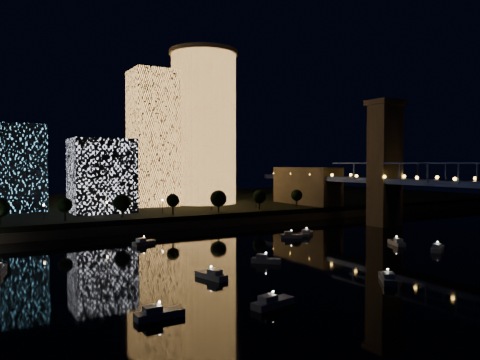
% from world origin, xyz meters
% --- Properties ---
extents(ground, '(520.00, 520.00, 0.00)m').
position_xyz_m(ground, '(0.00, 0.00, 0.00)').
color(ground, black).
rests_on(ground, ground).
extents(far_bank, '(420.00, 160.00, 5.00)m').
position_xyz_m(far_bank, '(0.00, 160.00, 2.50)').
color(far_bank, black).
rests_on(far_bank, ground).
extents(seawall, '(420.00, 6.00, 3.00)m').
position_xyz_m(seawall, '(0.00, 82.00, 1.50)').
color(seawall, '#6B5E4C').
rests_on(seawall, ground).
extents(tower_cylindrical, '(34.00, 34.00, 75.64)m').
position_xyz_m(tower_cylindrical, '(23.07, 128.89, 42.95)').
color(tower_cylindrical, '#F2A34D').
rests_on(tower_cylindrical, far_bank).
extents(tower_rectangular, '(19.95, 19.95, 63.49)m').
position_xyz_m(tower_rectangular, '(-3.18, 129.73, 36.75)').
color(tower_rectangular, '#F2A34D').
rests_on(tower_rectangular, far_bank).
extents(motorboats, '(118.64, 76.08, 2.78)m').
position_xyz_m(motorboats, '(-7.29, 13.19, 0.81)').
color(motorboats, silver).
rests_on(motorboats, ground).
extents(esplanade_trees, '(165.48, 6.85, 8.93)m').
position_xyz_m(esplanade_trees, '(-34.40, 88.00, 10.47)').
color(esplanade_trees, black).
rests_on(esplanade_trees, far_bank).
extents(street_lamps, '(132.70, 0.70, 5.65)m').
position_xyz_m(street_lamps, '(-34.00, 94.00, 9.02)').
color(street_lamps, black).
rests_on(street_lamps, far_bank).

